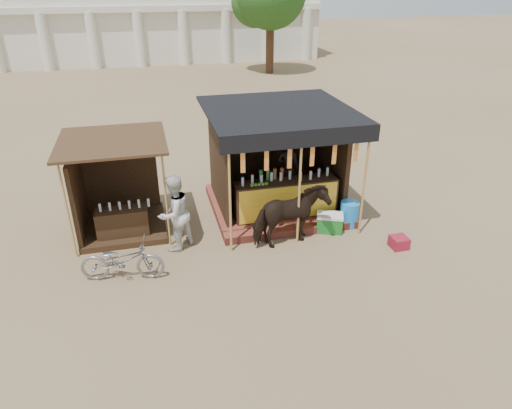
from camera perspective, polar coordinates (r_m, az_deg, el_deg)
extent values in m
plane|color=#846B4C|center=(9.51, 2.37, -10.18)|extent=(120.00, 120.00, 0.00)
cube|color=#963D31|center=(12.56, 2.33, 0.25)|extent=(3.40, 2.80, 0.22)
cube|color=#963D31|center=(11.26, 4.52, -3.21)|extent=(3.40, 0.35, 0.20)
cube|color=#392515|center=(11.49, 3.69, 0.81)|extent=(2.60, 0.55, 0.95)
cube|color=gold|center=(11.25, 4.13, 0.19)|extent=(2.50, 0.02, 0.88)
cube|color=#392515|center=(13.15, 0.91, 7.94)|extent=(3.00, 0.12, 2.50)
cube|color=#392515|center=(11.70, -4.66, 5.42)|extent=(0.12, 2.50, 2.50)
cube|color=#392515|center=(12.50, 9.11, 6.59)|extent=(0.12, 2.50, 2.50)
cube|color=black|center=(11.44, 2.86, 11.73)|extent=(3.60, 3.60, 0.06)
cube|color=black|center=(9.87, 5.81, 8.07)|extent=(3.60, 0.06, 0.36)
cylinder|color=tan|center=(9.96, -3.28, 0.91)|extent=(0.06, 0.06, 2.75)
cylinder|color=tan|center=(10.34, 5.45, 1.84)|extent=(0.06, 0.06, 2.75)
cylinder|color=tan|center=(10.95, 13.40, 2.66)|extent=(0.06, 0.06, 2.75)
cube|color=red|center=(9.69, -1.66, 5.50)|extent=(0.10, 0.02, 0.55)
cube|color=red|center=(9.80, 1.33, 5.76)|extent=(0.10, 0.02, 0.55)
cube|color=red|center=(9.94, 4.23, 6.01)|extent=(0.10, 0.02, 0.55)
cube|color=red|center=(10.11, 7.06, 6.23)|extent=(0.10, 0.02, 0.55)
cube|color=red|center=(10.30, 9.78, 6.44)|extent=(0.10, 0.02, 0.55)
cube|color=red|center=(10.51, 12.41, 6.62)|extent=(0.10, 0.02, 0.55)
imported|color=black|center=(12.37, 4.03, 4.50)|extent=(0.71, 0.60, 1.64)
cube|color=#392515|center=(11.92, -16.08, -2.61)|extent=(2.00, 2.00, 0.15)
cube|color=#392515|center=(12.36, -16.62, 3.44)|extent=(1.90, 0.10, 2.10)
cube|color=#392515|center=(11.59, -21.35, 1.10)|extent=(0.10, 1.90, 2.10)
cube|color=#472D19|center=(10.93, -17.59, 7.59)|extent=(2.40, 2.40, 0.06)
cylinder|color=tan|center=(10.62, -22.50, -0.73)|extent=(0.05, 0.05, 2.35)
cylinder|color=tan|center=(10.46, -11.16, 0.52)|extent=(0.05, 0.05, 2.35)
cube|color=#392515|center=(11.33, -16.31, -2.39)|extent=(1.20, 0.50, 0.80)
imported|color=black|center=(10.52, 4.32, -1.55)|extent=(1.87, 1.15, 1.47)
imported|color=gray|center=(9.86, -16.40, -6.71)|extent=(1.80, 0.90, 0.90)
imported|color=silver|center=(10.45, -10.17, -1.08)|extent=(1.11, 1.09, 1.81)
cylinder|color=blue|center=(11.72, 11.56, -1.18)|extent=(0.50, 0.50, 0.65)
cube|color=maroon|center=(11.18, 17.44, -4.53)|extent=(0.38, 0.38, 0.27)
cube|color=#187023|center=(11.45, 9.16, -2.38)|extent=(0.73, 0.62, 0.40)
cube|color=white|center=(11.34, 9.25, -1.37)|extent=(0.76, 0.65, 0.06)
cube|color=silver|center=(37.31, -14.92, 23.34)|extent=(26.00, 7.00, 8.00)
cube|color=silver|center=(33.73, -14.79, 22.56)|extent=(26.00, 0.50, 0.40)
cylinder|color=silver|center=(34.39, -24.89, 17.93)|extent=(0.70, 0.70, 3.60)
cylinder|color=silver|center=(34.01, -19.70, 18.72)|extent=(0.70, 0.70, 3.60)
cylinder|color=silver|center=(33.90, -14.40, 19.37)|extent=(0.70, 0.70, 3.60)
cylinder|color=silver|center=(34.05, -9.05, 19.87)|extent=(0.70, 0.70, 3.60)
cylinder|color=silver|center=(34.46, -3.77, 20.20)|extent=(0.70, 0.70, 3.60)
cylinder|color=silver|center=(35.13, 1.36, 20.37)|extent=(0.70, 0.70, 3.60)
cylinder|color=silver|center=(36.03, 6.28, 20.39)|extent=(0.70, 0.70, 3.60)
cylinder|color=#382314|center=(30.63, 1.74, 19.80)|extent=(0.50, 0.50, 4.00)
sphere|color=#2D5D1F|center=(30.81, -0.09, 23.96)|extent=(2.99, 2.99, 2.99)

